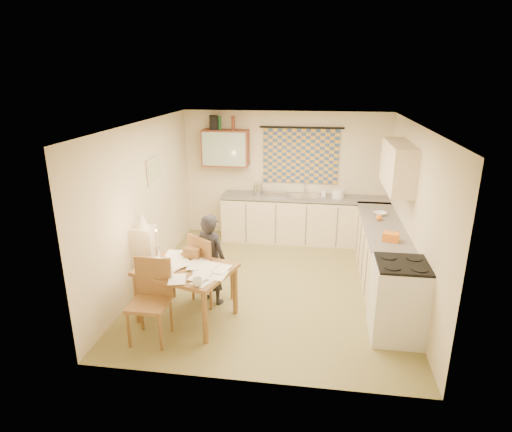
% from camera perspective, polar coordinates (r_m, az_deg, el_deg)
% --- Properties ---
extents(floor, '(4.00, 4.50, 0.02)m').
position_cam_1_polar(floor, '(6.85, 2.14, -9.23)').
color(floor, olive).
rests_on(floor, ground).
extents(ceiling, '(4.00, 4.50, 0.02)m').
position_cam_1_polar(ceiling, '(6.10, 2.43, 12.22)').
color(ceiling, white).
rests_on(ceiling, floor).
extents(wall_back, '(4.00, 0.02, 2.50)m').
position_cam_1_polar(wall_back, '(8.53, 3.87, 5.42)').
color(wall_back, beige).
rests_on(wall_back, floor).
extents(wall_front, '(4.00, 0.02, 2.50)m').
position_cam_1_polar(wall_front, '(4.28, -0.92, -8.25)').
color(wall_front, beige).
rests_on(wall_front, floor).
extents(wall_left, '(0.02, 4.50, 2.50)m').
position_cam_1_polar(wall_left, '(6.85, -14.69, 1.56)').
color(wall_left, beige).
rests_on(wall_left, floor).
extents(wall_right, '(0.02, 4.50, 2.50)m').
position_cam_1_polar(wall_right, '(6.48, 20.23, 0.05)').
color(wall_right, beige).
rests_on(wall_right, floor).
extents(window_blind, '(1.45, 0.03, 1.05)m').
position_cam_1_polar(window_blind, '(8.40, 5.97, 7.94)').
color(window_blind, '#304B7B').
rests_on(window_blind, wall_back).
extents(curtain_rod, '(1.60, 0.04, 0.04)m').
position_cam_1_polar(curtain_rod, '(8.29, 6.09, 11.65)').
color(curtain_rod, black).
rests_on(curtain_rod, wall_back).
extents(wall_cabinet, '(0.90, 0.34, 0.70)m').
position_cam_1_polar(wall_cabinet, '(8.41, -4.07, 9.05)').
color(wall_cabinet, brown).
rests_on(wall_cabinet, wall_back).
extents(wall_cabinet_glass, '(0.84, 0.02, 0.64)m').
position_cam_1_polar(wall_cabinet_glass, '(8.25, -4.32, 8.85)').
color(wall_cabinet_glass, '#99B2A5').
rests_on(wall_cabinet_glass, wall_back).
extents(upper_cabinet_right, '(0.34, 1.30, 0.70)m').
position_cam_1_polar(upper_cabinet_right, '(6.82, 18.42, 6.36)').
color(upper_cabinet_right, beige).
rests_on(upper_cabinet_right, wall_right).
extents(framed_print, '(0.04, 0.50, 0.40)m').
position_cam_1_polar(framed_print, '(7.08, -13.46, 5.97)').
color(framed_print, beige).
rests_on(framed_print, wall_left).
extents(print_canvas, '(0.01, 0.42, 0.32)m').
position_cam_1_polar(print_canvas, '(7.08, -13.27, 5.97)').
color(print_canvas, silver).
rests_on(print_canvas, wall_left).
extents(counter_back, '(3.30, 0.62, 0.92)m').
position_cam_1_polar(counter_back, '(8.43, 6.75, -0.47)').
color(counter_back, beige).
rests_on(counter_back, floor).
extents(counter_right, '(0.62, 2.95, 0.92)m').
position_cam_1_polar(counter_right, '(6.97, 16.55, -5.32)').
color(counter_right, beige).
rests_on(counter_right, floor).
extents(stove, '(0.65, 0.65, 1.01)m').
position_cam_1_polar(stove, '(5.68, 18.53, -10.62)').
color(stove, white).
rests_on(stove, floor).
extents(sink, '(0.63, 0.55, 0.10)m').
position_cam_1_polar(sink, '(8.31, 6.65, 2.33)').
color(sink, silver).
rests_on(sink, counter_back).
extents(tap, '(0.04, 0.04, 0.28)m').
position_cam_1_polar(tap, '(8.43, 6.56, 3.85)').
color(tap, silver).
rests_on(tap, counter_back).
extents(dish_rack, '(0.38, 0.34, 0.06)m').
position_cam_1_polar(dish_rack, '(8.32, 2.69, 2.97)').
color(dish_rack, silver).
rests_on(dish_rack, counter_back).
extents(kettle, '(0.22, 0.22, 0.24)m').
position_cam_1_polar(kettle, '(8.34, 0.27, 3.66)').
color(kettle, silver).
rests_on(kettle, counter_back).
extents(mixing_bowl, '(0.32, 0.32, 0.16)m').
position_cam_1_polar(mixing_bowl, '(8.28, 10.88, 2.94)').
color(mixing_bowl, white).
rests_on(mixing_bowl, counter_back).
extents(soap_bottle, '(0.10, 0.11, 0.18)m').
position_cam_1_polar(soap_bottle, '(8.32, 9.05, 3.17)').
color(soap_bottle, white).
rests_on(soap_bottle, counter_back).
extents(bowl, '(0.31, 0.31, 0.05)m').
position_cam_1_polar(bowl, '(7.44, 16.20, 0.30)').
color(bowl, white).
rests_on(bowl, counter_right).
extents(orange_bag, '(0.26, 0.21, 0.12)m').
position_cam_1_polar(orange_bag, '(6.33, 17.55, -2.68)').
color(orange_bag, orange).
rests_on(orange_bag, counter_right).
extents(fruit_orange, '(0.10, 0.10, 0.10)m').
position_cam_1_polar(fruit_orange, '(7.16, 16.10, -0.19)').
color(fruit_orange, orange).
rests_on(fruit_orange, counter_right).
extents(speaker, '(0.21, 0.24, 0.26)m').
position_cam_1_polar(speaker, '(8.40, -5.67, 12.30)').
color(speaker, black).
rests_on(speaker, wall_cabinet).
extents(bottle_green, '(0.08, 0.08, 0.26)m').
position_cam_1_polar(bottle_green, '(8.37, -4.92, 12.30)').
color(bottle_green, '#195926').
rests_on(bottle_green, wall_cabinet).
extents(bottle_brown, '(0.07, 0.07, 0.26)m').
position_cam_1_polar(bottle_brown, '(8.32, -3.06, 12.30)').
color(bottle_brown, brown).
rests_on(bottle_brown, wall_cabinet).
extents(dining_table, '(1.39, 1.20, 0.75)m').
position_cam_1_polar(dining_table, '(5.90, -9.17, -10.06)').
color(dining_table, brown).
rests_on(dining_table, floor).
extents(chair_far, '(0.65, 0.65, 1.04)m').
position_cam_1_polar(chair_far, '(6.32, -6.02, -8.46)').
color(chair_far, brown).
rests_on(chair_far, floor).
extents(chair_near, '(0.47, 0.47, 1.03)m').
position_cam_1_polar(chair_near, '(5.59, -13.85, -12.82)').
color(chair_near, brown).
rests_on(chair_near, floor).
extents(person, '(0.72, 0.68, 1.34)m').
position_cam_1_polar(person, '(6.13, -6.02, -5.72)').
color(person, black).
rests_on(person, floor).
extents(shelf_stand, '(0.32, 0.30, 1.06)m').
position_cam_1_polar(shelf_stand, '(6.59, -14.52, -5.81)').
color(shelf_stand, beige).
rests_on(shelf_stand, floor).
extents(lampshade, '(0.20, 0.20, 0.22)m').
position_cam_1_polar(lampshade, '(6.36, -14.98, -0.54)').
color(lampshade, beige).
rests_on(lampshade, shelf_stand).
extents(letter_rack, '(0.23, 0.14, 0.16)m').
position_cam_1_polar(letter_rack, '(5.94, -8.52, -4.99)').
color(letter_rack, brown).
rests_on(letter_rack, dining_table).
extents(mug, '(0.17, 0.17, 0.10)m').
position_cam_1_polar(mug, '(5.22, -7.83, -8.75)').
color(mug, white).
rests_on(mug, dining_table).
extents(magazine, '(0.29, 0.35, 0.03)m').
position_cam_1_polar(magazine, '(5.78, -14.41, -6.80)').
color(magazine, maroon).
rests_on(magazine, dining_table).
extents(book, '(0.44, 0.45, 0.02)m').
position_cam_1_polar(book, '(5.89, -13.20, -6.24)').
color(book, orange).
rests_on(book, dining_table).
extents(orange_box, '(0.14, 0.13, 0.04)m').
position_cam_1_polar(orange_box, '(5.66, -13.78, -7.22)').
color(orange_box, orange).
rests_on(orange_box, dining_table).
extents(eyeglasses, '(0.13, 0.04, 0.02)m').
position_cam_1_polar(eyeglasses, '(5.41, -10.06, -8.34)').
color(eyeglasses, black).
rests_on(eyeglasses, dining_table).
extents(candle_holder, '(0.06, 0.06, 0.18)m').
position_cam_1_polar(candle_holder, '(6.00, -12.97, -4.90)').
color(candle_holder, silver).
rests_on(candle_holder, dining_table).
extents(candle, '(0.03, 0.03, 0.22)m').
position_cam_1_polar(candle, '(5.96, -13.14, -3.00)').
color(candle, white).
rests_on(candle, dining_table).
extents(candle_flame, '(0.02, 0.02, 0.02)m').
position_cam_1_polar(candle_flame, '(5.92, -13.15, -1.89)').
color(candle_flame, '#FFCC66').
rests_on(candle_flame, dining_table).
extents(papers, '(1.17, 1.07, 0.03)m').
position_cam_1_polar(papers, '(5.67, -9.08, -6.91)').
color(papers, white).
rests_on(papers, dining_table).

